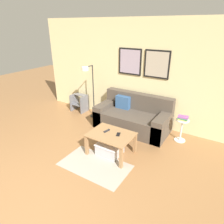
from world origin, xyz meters
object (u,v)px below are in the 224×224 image
(book_stack, at_px, (183,118))
(cell_phone, at_px, (118,134))
(side_table, at_px, (181,128))
(couch, at_px, (133,118))
(floor_lamp, at_px, (89,85))
(step_stool, at_px, (79,102))
(remote_control, at_px, (107,131))
(coffee_table, at_px, (111,138))
(storage_bin, at_px, (110,148))

(book_stack, bearing_deg, cell_phone, -128.09)
(side_table, bearing_deg, couch, -178.08)
(floor_lamp, xyz_separation_m, side_table, (2.40, 0.13, -0.66))
(couch, distance_m, cell_phone, 1.16)
(side_table, distance_m, step_stool, 3.01)
(side_table, relative_size, remote_control, 3.41)
(book_stack, bearing_deg, couch, -177.81)
(cell_phone, relative_size, step_stool, 0.28)
(floor_lamp, distance_m, remote_control, 1.69)
(side_table, bearing_deg, coffee_table, -130.75)
(book_stack, distance_m, step_stool, 3.02)
(remote_control, bearing_deg, floor_lamp, 150.98)
(floor_lamp, bearing_deg, remote_control, -40.57)
(floor_lamp, distance_m, cell_phone, 1.88)
(couch, relative_size, side_table, 3.44)
(coffee_table, distance_m, remote_control, 0.17)
(couch, bearing_deg, cell_phone, -77.92)
(floor_lamp, xyz_separation_m, cell_phone, (1.48, -1.04, -0.52))
(book_stack, height_order, cell_phone, book_stack)
(coffee_table, relative_size, step_stool, 1.72)
(side_table, relative_size, cell_phone, 3.66)
(storage_bin, bearing_deg, book_stack, 49.73)
(cell_phone, bearing_deg, remote_control, 162.97)
(coffee_table, bearing_deg, floor_lamp, 141.03)
(remote_control, bearing_deg, storage_bin, -20.31)
(side_table, xyz_separation_m, remote_control, (-1.18, -1.17, 0.15))
(storage_bin, height_order, side_table, side_table)
(coffee_table, xyz_separation_m, storage_bin, (-0.01, -0.03, -0.24))
(remote_control, xyz_separation_m, step_stool, (-1.82, 1.30, -0.19))
(book_stack, distance_m, remote_control, 1.67)
(couch, bearing_deg, remote_control, -90.94)
(cell_phone, bearing_deg, coffee_table, -175.64)
(floor_lamp, relative_size, book_stack, 6.24)
(storage_bin, distance_m, remote_control, 0.36)
(coffee_table, relative_size, storage_bin, 1.79)
(coffee_table, xyz_separation_m, remote_control, (-0.13, 0.05, 0.09))
(coffee_table, height_order, remote_control, remote_control)
(storage_bin, height_order, remote_control, remote_control)
(storage_bin, bearing_deg, floor_lamp, 140.11)
(coffee_table, bearing_deg, storage_bin, -117.30)
(storage_bin, relative_size, floor_lamp, 0.33)
(step_stool, bearing_deg, side_table, -2.30)
(coffee_table, distance_m, floor_lamp, 1.84)
(couch, xyz_separation_m, coffee_table, (0.11, -1.18, 0.07))
(couch, xyz_separation_m, book_stack, (1.16, 0.04, 0.26))
(coffee_table, bearing_deg, remote_control, 160.05)
(step_stool, bearing_deg, remote_control, -35.39)
(storage_bin, distance_m, cell_phone, 0.37)
(coffee_table, bearing_deg, cell_phone, 23.39)
(side_table, bearing_deg, cell_phone, -128.37)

